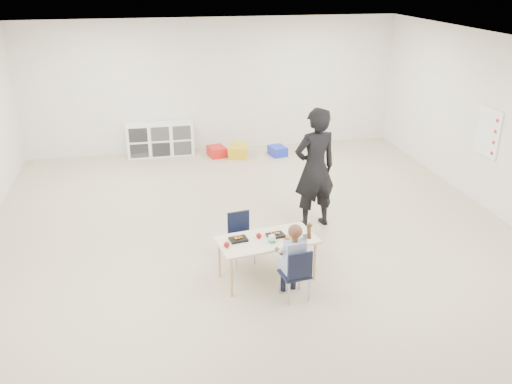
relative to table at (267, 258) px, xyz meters
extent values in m
plane|color=#B5A88B|center=(0.08, 1.04, -0.29)|extent=(9.00, 9.00, 0.00)
plane|color=white|center=(0.08, 1.04, 2.51)|extent=(9.00, 9.00, 0.00)
cube|color=white|center=(0.08, 5.54, 1.11)|extent=(8.00, 0.02, 2.80)
cube|color=white|center=(0.08, -3.46, 1.11)|extent=(8.00, 0.02, 2.80)
cube|color=#F9E8C7|center=(0.00, 0.00, 0.27)|extent=(1.32, 0.80, 0.03)
cube|color=black|center=(0.12, 0.05, 0.30)|extent=(0.24, 0.19, 0.03)
cube|color=black|center=(-0.36, 0.03, 0.30)|extent=(0.24, 0.19, 0.03)
cube|color=white|center=(0.04, -0.12, 0.33)|extent=(0.08, 0.08, 0.10)
ellipsoid|color=tan|center=(0.27, -0.06, 0.31)|extent=(0.09, 0.09, 0.07)
sphere|color=maroon|center=(-0.10, 0.04, 0.32)|extent=(0.07, 0.07, 0.07)
sphere|color=maroon|center=(-0.53, -0.12, 0.32)|extent=(0.07, 0.07, 0.07)
cube|color=white|center=(-1.12, 5.32, 0.06)|extent=(1.40, 0.40, 0.70)
cube|color=white|center=(4.06, 1.64, 0.96)|extent=(0.02, 0.60, 0.80)
imported|color=black|center=(1.05, 1.38, 0.65)|extent=(0.76, 0.58, 1.88)
cube|color=red|center=(0.04, 5.00, -0.19)|extent=(0.41, 0.48, 0.21)
cube|color=gold|center=(0.48, 4.87, -0.17)|extent=(0.49, 0.57, 0.25)
cube|color=#192CBE|center=(1.32, 4.78, -0.19)|extent=(0.39, 0.46, 0.19)
camera|label=1|loc=(-1.37, -5.92, 3.46)|focal=38.00mm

